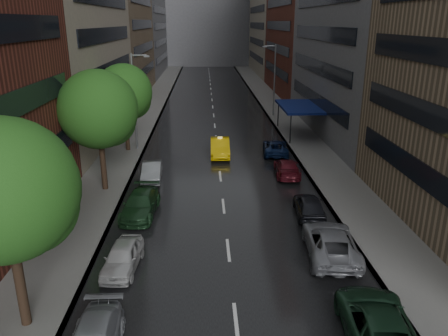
# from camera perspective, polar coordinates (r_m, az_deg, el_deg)

# --- Properties ---
(road) EXTENTS (14.00, 140.00, 0.01)m
(road) POSITION_cam_1_polar(r_m,az_deg,el_deg) (62.32, -1.44, 7.64)
(road) COLOR black
(road) RESTS_ON ground
(sidewalk_left) EXTENTS (4.00, 140.00, 0.15)m
(sidewalk_left) POSITION_cam_1_polar(r_m,az_deg,el_deg) (62.78, -9.75, 7.53)
(sidewalk_left) COLOR gray
(sidewalk_left) RESTS_ON ground
(sidewalk_right) EXTENTS (4.00, 140.00, 0.15)m
(sidewalk_right) POSITION_cam_1_polar(r_m,az_deg,el_deg) (63.12, 6.83, 7.72)
(sidewalk_right) COLOR gray
(sidewalk_right) RESTS_ON ground
(building_far) EXTENTS (40.00, 14.00, 32.00)m
(building_far) POSITION_cam_1_polar(r_m,az_deg,el_deg) (129.23, -2.17, 20.46)
(building_far) COLOR slate
(building_far) RESTS_ON ground
(tree_near) EXTENTS (5.49, 5.49, 8.75)m
(tree_near) POSITION_cam_1_polar(r_m,az_deg,el_deg) (17.98, -26.80, -2.65)
(tree_near) COLOR #382619
(tree_near) RESTS_ON ground
(tree_mid) EXTENTS (5.55, 5.55, 8.84)m
(tree_mid) POSITION_cam_1_polar(r_m,az_deg,el_deg) (31.85, -16.12, 7.34)
(tree_mid) COLOR #382619
(tree_mid) RESTS_ON ground
(tree_far) EXTENTS (5.20, 5.20, 8.29)m
(tree_far) POSITION_cam_1_polar(r_m,az_deg,el_deg) (41.86, -12.93, 9.63)
(tree_far) COLOR #382619
(tree_far) RESTS_ON ground
(taxi) EXTENTS (1.78, 4.96, 1.63)m
(taxi) POSITION_cam_1_polar(r_m,az_deg,el_deg) (40.45, -0.53, 2.74)
(taxi) COLOR #E4B70C
(taxi) RESTS_ON ground
(parked_cars_left) EXTENTS (2.36, 23.68, 1.45)m
(parked_cars_left) POSITION_cam_1_polar(r_m,az_deg,el_deg) (25.64, -11.88, -7.71)
(parked_cars_left) COLOR gray
(parked_cars_left) RESTS_ON ground
(parked_cars_right) EXTENTS (3.15, 30.83, 1.57)m
(parked_cars_right) POSITION_cam_1_polar(r_m,az_deg,el_deg) (27.57, 11.53, -5.64)
(parked_cars_right) COLOR #173321
(parked_cars_right) RESTS_ON ground
(street_lamp_left) EXTENTS (1.74, 0.22, 9.00)m
(street_lamp_left) POSITION_cam_1_polar(r_m,az_deg,el_deg) (42.26, -11.56, 8.73)
(street_lamp_left) COLOR gray
(street_lamp_left) RESTS_ON sidewalk_left
(street_lamp_right) EXTENTS (1.74, 0.22, 9.00)m
(street_lamp_right) POSITION_cam_1_polar(r_m,az_deg,el_deg) (57.29, 6.53, 11.51)
(street_lamp_right) COLOR gray
(street_lamp_right) RESTS_ON sidewalk_right
(awning) EXTENTS (4.00, 8.00, 3.12)m
(awning) POSITION_cam_1_polar(r_m,az_deg,el_deg) (48.07, 9.78, 7.88)
(awning) COLOR navy
(awning) RESTS_ON sidewalk_right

